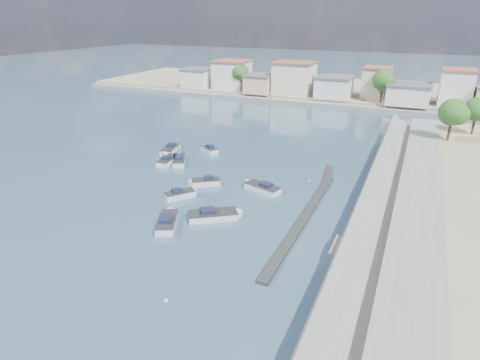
{
  "coord_description": "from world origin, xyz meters",
  "views": [
    {
      "loc": [
        16.76,
        -29.22,
        21.16
      ],
      "look_at": [
        -2.89,
        14.51,
        1.4
      ],
      "focal_mm": 30.0,
      "sensor_mm": 36.0,
      "label": 1
    }
  ],
  "objects_px": {
    "motorboat_a": "(168,221)",
    "motorboat_f": "(209,149)",
    "sailboat": "(179,160)",
    "motorboat_g": "(170,150)",
    "motorboat_h": "(216,215)",
    "motorboat_b": "(181,195)",
    "motorboat_c": "(261,188)",
    "motorboat_e": "(169,160)",
    "motorboat_d": "(205,182)"
  },
  "relations": [
    {
      "from": "motorboat_c",
      "to": "sailboat",
      "type": "bearing_deg",
      "value": 162.53
    },
    {
      "from": "motorboat_c",
      "to": "motorboat_g",
      "type": "bearing_deg",
      "value": 156.77
    },
    {
      "from": "motorboat_g",
      "to": "motorboat_c",
      "type": "bearing_deg",
      "value": -23.23
    },
    {
      "from": "motorboat_g",
      "to": "motorboat_h",
      "type": "relative_size",
      "value": 1.0
    },
    {
      "from": "motorboat_f",
      "to": "motorboat_g",
      "type": "xyz_separation_m",
      "value": [
        -5.74,
        -2.95,
        0.0
      ]
    },
    {
      "from": "motorboat_f",
      "to": "motorboat_e",
      "type": "bearing_deg",
      "value": -112.39
    },
    {
      "from": "motorboat_a",
      "to": "motorboat_h",
      "type": "relative_size",
      "value": 0.93
    },
    {
      "from": "motorboat_d",
      "to": "motorboat_b",
      "type": "bearing_deg",
      "value": -98.96
    },
    {
      "from": "motorboat_e",
      "to": "motorboat_f",
      "type": "bearing_deg",
      "value": 67.61
    },
    {
      "from": "motorboat_d",
      "to": "motorboat_f",
      "type": "bearing_deg",
      "value": 116.14
    },
    {
      "from": "sailboat",
      "to": "motorboat_e",
      "type": "bearing_deg",
      "value": -145.23
    },
    {
      "from": "motorboat_d",
      "to": "motorboat_f",
      "type": "distance_m",
      "value": 14.28
    },
    {
      "from": "motorboat_b",
      "to": "sailboat",
      "type": "xyz_separation_m",
      "value": [
        -7.28,
        11.01,
        0.05
      ]
    },
    {
      "from": "motorboat_c",
      "to": "motorboat_e",
      "type": "xyz_separation_m",
      "value": [
        -16.92,
        3.99,
        -0.0
      ]
    },
    {
      "from": "motorboat_c",
      "to": "motorboat_h",
      "type": "bearing_deg",
      "value": -101.03
    },
    {
      "from": "motorboat_e",
      "to": "motorboat_f",
      "type": "xyz_separation_m",
      "value": [
        3.04,
        7.38,
        -0.0
      ]
    },
    {
      "from": "motorboat_a",
      "to": "motorboat_d",
      "type": "relative_size",
      "value": 1.32
    },
    {
      "from": "motorboat_a",
      "to": "motorboat_e",
      "type": "xyz_separation_m",
      "value": [
        -10.99,
        16.73,
        -0.0
      ]
    },
    {
      "from": "motorboat_a",
      "to": "motorboat_f",
      "type": "height_order",
      "value": "same"
    },
    {
      "from": "sailboat",
      "to": "motorboat_c",
      "type": "bearing_deg",
      "value": -17.47
    },
    {
      "from": "motorboat_f",
      "to": "motorboat_g",
      "type": "height_order",
      "value": "same"
    },
    {
      "from": "motorboat_a",
      "to": "motorboat_f",
      "type": "distance_m",
      "value": 25.39
    },
    {
      "from": "motorboat_b",
      "to": "motorboat_d",
      "type": "distance_m",
      "value": 4.7
    },
    {
      "from": "motorboat_f",
      "to": "motorboat_g",
      "type": "distance_m",
      "value": 6.45
    },
    {
      "from": "motorboat_d",
      "to": "motorboat_f",
      "type": "xyz_separation_m",
      "value": [
        -6.29,
        12.82,
        0.0
      ]
    },
    {
      "from": "motorboat_g",
      "to": "motorboat_h",
      "type": "bearing_deg",
      "value": -44.95
    },
    {
      "from": "motorboat_h",
      "to": "motorboat_d",
      "type": "bearing_deg",
      "value": 126.15
    },
    {
      "from": "motorboat_b",
      "to": "motorboat_d",
      "type": "relative_size",
      "value": 0.96
    },
    {
      "from": "motorboat_b",
      "to": "motorboat_h",
      "type": "xyz_separation_m",
      "value": [
        6.49,
        -3.24,
        0.0
      ]
    },
    {
      "from": "motorboat_g",
      "to": "motorboat_f",
      "type": "bearing_deg",
      "value": 27.17
    },
    {
      "from": "motorboat_c",
      "to": "motorboat_e",
      "type": "distance_m",
      "value": 17.38
    },
    {
      "from": "motorboat_b",
      "to": "motorboat_e",
      "type": "xyz_separation_m",
      "value": [
        -8.6,
        10.09,
        0.0
      ]
    },
    {
      "from": "motorboat_a",
      "to": "sailboat",
      "type": "height_order",
      "value": "sailboat"
    },
    {
      "from": "motorboat_e",
      "to": "motorboat_f",
      "type": "relative_size",
      "value": 1.3
    },
    {
      "from": "motorboat_b",
      "to": "motorboat_a",
      "type": "bearing_deg",
      "value": -70.27
    },
    {
      "from": "motorboat_b",
      "to": "motorboat_g",
      "type": "bearing_deg",
      "value": 127.89
    },
    {
      "from": "motorboat_a",
      "to": "sailboat",
      "type": "relative_size",
      "value": 0.59
    },
    {
      "from": "motorboat_g",
      "to": "motorboat_b",
      "type": "bearing_deg",
      "value": -52.11
    },
    {
      "from": "motorboat_b",
      "to": "motorboat_e",
      "type": "height_order",
      "value": "same"
    },
    {
      "from": "motorboat_a",
      "to": "motorboat_e",
      "type": "relative_size",
      "value": 1.04
    },
    {
      "from": "motorboat_b",
      "to": "motorboat_f",
      "type": "distance_m",
      "value": 18.33
    },
    {
      "from": "motorboat_f",
      "to": "motorboat_d",
      "type": "bearing_deg",
      "value": -63.86
    },
    {
      "from": "motorboat_b",
      "to": "motorboat_c",
      "type": "relative_size",
      "value": 0.71
    },
    {
      "from": "motorboat_d",
      "to": "motorboat_c",
      "type": "bearing_deg",
      "value": 10.88
    },
    {
      "from": "motorboat_b",
      "to": "motorboat_f",
      "type": "height_order",
      "value": "same"
    },
    {
      "from": "motorboat_b",
      "to": "motorboat_f",
      "type": "relative_size",
      "value": 0.99
    },
    {
      "from": "motorboat_a",
      "to": "motorboat_g",
      "type": "height_order",
      "value": "same"
    },
    {
      "from": "motorboat_c",
      "to": "motorboat_h",
      "type": "xyz_separation_m",
      "value": [
        -1.82,
        -9.34,
        -0.0
      ]
    },
    {
      "from": "motorboat_a",
      "to": "motorboat_g",
      "type": "relative_size",
      "value": 0.93
    },
    {
      "from": "motorboat_a",
      "to": "motorboat_e",
      "type": "bearing_deg",
      "value": 123.29
    }
  ]
}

